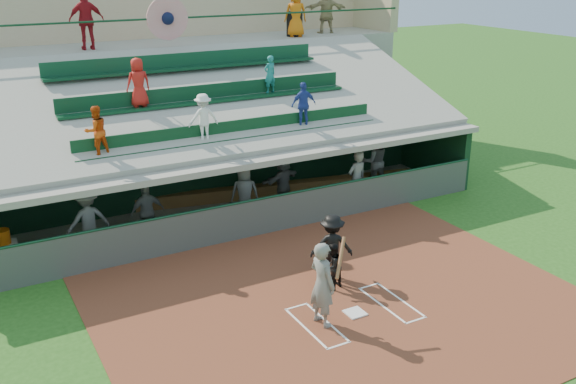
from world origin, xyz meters
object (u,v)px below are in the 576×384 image
catcher (332,267)px  white_table (3,256)px  water_cooler (2,237)px  batter_at_plate (322,284)px  trash_bin (294,24)px  home_plate (355,313)px

catcher → white_table: 8.48m
white_table → water_cooler: size_ratio=2.08×
batter_at_plate → white_table: 8.53m
trash_bin → catcher: bearing=-115.1°
catcher → batter_at_plate: bearing=29.5°
catcher → trash_bin: 13.52m
home_plate → batter_at_plate: 1.30m
home_plate → catcher: bearing=82.6°
catcher → white_table: (-6.89, 4.95, -0.23)m
trash_bin → batter_at_plate: bearing=-116.8°
home_plate → trash_bin: size_ratio=0.44×
home_plate → trash_bin: bearing=66.4°
home_plate → batter_at_plate: bearing=179.0°
catcher → water_cooler: (-6.82, 4.96, 0.30)m
home_plate → catcher: size_ratio=0.36×
batter_at_plate → water_cooler: size_ratio=5.17×
water_cooler → trash_bin: bearing=28.3°
batter_at_plate → home_plate: bearing=-1.0°
batter_at_plate → white_table: size_ratio=2.49×
batter_at_plate → trash_bin: trash_bin is taller
white_table → home_plate: bearing=-38.0°
water_cooler → trash_bin: (12.23, 6.60, 4.17)m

